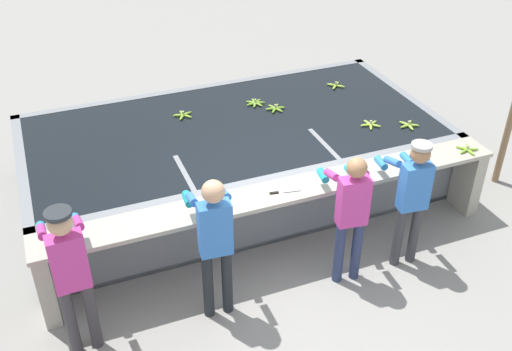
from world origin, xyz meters
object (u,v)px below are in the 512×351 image
Objects in this scene: worker_1 at (215,236)px; banana_bunch_floating_0 at (371,125)px; worker_0 at (70,268)px; worker_2 at (351,209)px; banana_bunch_floating_1 at (336,85)px; banana_bunch_floating_5 at (183,115)px; knife_0 at (280,192)px; banana_bunch_floating_3 at (409,125)px; banana_bunch_ledge_0 at (467,149)px; banana_bunch_floating_4 at (275,108)px; worker_3 at (412,193)px; banana_bunch_floating_2 at (255,103)px.

worker_1 reaches higher than banana_bunch_floating_0.
worker_0 reaches higher than worker_2.
banana_bunch_floating_1 is 2.35m from banana_bunch_floating_5.
worker_2 reaches higher than knife_0.
worker_0 is 4.77× the size of knife_0.
worker_2 is 2.08m from banana_bunch_floating_3.
worker_2 is at bearing -164.22° from banana_bunch_ledge_0.
worker_1 is 5.84× the size of banana_bunch_floating_4.
banana_bunch_floating_4 is 0.81× the size of knife_0.
banana_bunch_floating_5 is (-1.05, 2.69, 0.00)m from worker_2.
banana_bunch_floating_0 is at bearing 20.33° from worker_0.
banana_bunch_ledge_0 is at bearing 24.92° from worker_3.
banana_bunch_ledge_0 reaches higher than banana_bunch_floating_3.
worker_3 is 2.82m from banana_bunch_floating_1.
worker_0 is 3.59m from worker_3.
banana_bunch_floating_2 is 1.01× the size of banana_bunch_floating_5.
worker_1 is 1.06m from knife_0.
banana_bunch_floating_3 is (4.44, 1.29, -0.08)m from worker_0.
banana_bunch_floating_0 is 0.99× the size of banana_bunch_ledge_0.
worker_3 reaches higher than banana_bunch_floating_3.
banana_bunch_floating_5 is (-2.34, -0.08, -0.00)m from banana_bunch_floating_1.
worker_3 is 5.62× the size of banana_bunch_floating_2.
knife_0 is at bearing 12.50° from worker_0.
banana_bunch_ledge_0 is at bearing -74.75° from banana_bunch_floating_1.
banana_bunch_floating_5 is at bearing 111.37° from worker_2.
banana_bunch_floating_2 is 1.03m from banana_bunch_floating_5.
banana_bunch_floating_4 is at bearing 142.79° from banana_bunch_floating_3.
worker_0 reaches higher than banana_bunch_floating_3.
banana_bunch_floating_1 is (0.54, 2.77, -0.01)m from worker_3.
worker_1 reaches higher than banana_bunch_floating_5.
worker_0 is 1.36m from worker_1.
worker_3 is (2.23, -0.03, -0.04)m from worker_1.
worker_2 is 1.00× the size of worker_3.
worker_0 is at bearing -167.50° from knife_0.
worker_1 reaches higher than banana_bunch_floating_1.
worker_3 is 4.50× the size of knife_0.
worker_2 is 5.68× the size of banana_bunch_ledge_0.
banana_bunch_ledge_0 is at bearing -69.28° from banana_bunch_floating_3.
banana_bunch_ledge_0 is (0.30, -0.80, 0.00)m from banana_bunch_floating_3.
banana_bunch_floating_1 and banana_bunch_floating_3 have the same top height.
worker_0 is 6.02× the size of banana_bunch_ledge_0.
worker_0 is at bearing 179.30° from worker_1.
worker_0 is 5.92× the size of banana_bunch_floating_4.
knife_0 is at bearing -160.17° from banana_bunch_floating_3.
banana_bunch_floating_4 is at bearing 103.37° from worker_3.
banana_bunch_floating_1 is 0.80× the size of banana_bunch_floating_4.
worker_0 is at bearing -124.20° from banana_bunch_floating_5.
worker_3 reaches higher than banana_bunch_floating_5.
banana_bunch_floating_1 is at bearing 17.49° from banana_bunch_floating_4.
banana_bunch_floating_1 is (4.14, 2.72, -0.08)m from worker_0.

